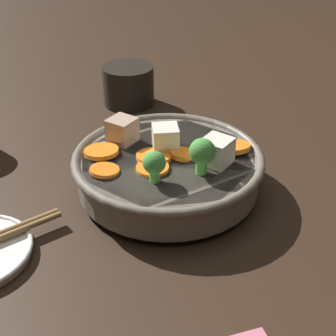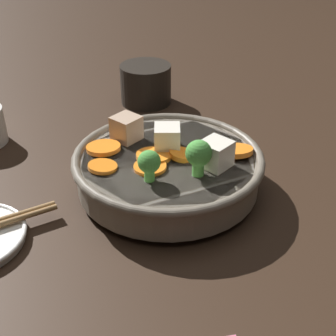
# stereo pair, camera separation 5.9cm
# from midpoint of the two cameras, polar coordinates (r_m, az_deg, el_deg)

# --- Properties ---
(ground_plane) EXTENTS (3.00, 3.00, 0.00)m
(ground_plane) POSITION_cam_midpoint_polar(r_m,az_deg,el_deg) (0.65, -2.60, -2.71)
(ground_plane) COLOR black
(stirfry_bowl) EXTENTS (0.26, 0.26, 0.10)m
(stirfry_bowl) POSITION_cam_midpoint_polar(r_m,az_deg,el_deg) (0.63, -2.67, 0.10)
(stirfry_bowl) COLOR slate
(stirfry_bowl) RESTS_ON ground_plane
(dark_mug) EXTENTS (0.12, 0.10, 0.07)m
(dark_mug) POSITION_cam_midpoint_polar(r_m,az_deg,el_deg) (0.89, -6.77, 9.97)
(dark_mug) COLOR black
(dark_mug) RESTS_ON ground_plane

